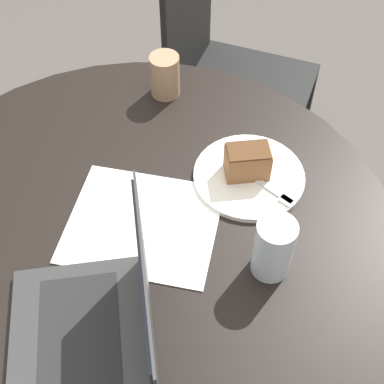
% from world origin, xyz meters
% --- Properties ---
extents(ground_plane, '(12.00, 12.00, 0.00)m').
position_xyz_m(ground_plane, '(0.00, 0.00, 0.00)').
color(ground_plane, '#4C4742').
extents(dining_table, '(1.06, 1.06, 0.77)m').
position_xyz_m(dining_table, '(0.00, 0.00, 0.60)').
color(dining_table, black).
rests_on(dining_table, ground_plane).
extents(chair, '(0.49, 0.49, 0.98)m').
position_xyz_m(chair, '(-0.23, 0.82, 0.50)').
color(chair, black).
rests_on(chair, ground_plane).
extents(paper_document, '(0.35, 0.33, 0.00)m').
position_xyz_m(paper_document, '(0.01, 0.03, 0.78)').
color(paper_document, white).
rests_on(paper_document, dining_table).
extents(plate, '(0.23, 0.23, 0.01)m').
position_xyz_m(plate, '(0.13, 0.24, 0.78)').
color(plate, silver).
rests_on(plate, dining_table).
extents(cake_slice, '(0.10, 0.10, 0.07)m').
position_xyz_m(cake_slice, '(0.12, 0.24, 0.82)').
color(cake_slice, brown).
rests_on(cake_slice, plate).
extents(fork, '(0.17, 0.05, 0.00)m').
position_xyz_m(fork, '(0.18, 0.23, 0.79)').
color(fork, silver).
rests_on(fork, plate).
extents(coffee_glass, '(0.07, 0.07, 0.10)m').
position_xyz_m(coffee_glass, '(-0.16, 0.38, 0.83)').
color(coffee_glass, '#997556').
rests_on(coffee_glass, dining_table).
extents(water_glass, '(0.07, 0.07, 0.13)m').
position_xyz_m(water_glass, '(0.26, 0.07, 0.84)').
color(water_glass, silver).
rests_on(water_glass, dining_table).
extents(laptop, '(0.38, 0.40, 0.26)m').
position_xyz_m(laptop, '(0.09, -0.21, 0.82)').
color(laptop, '#2D2D2D').
rests_on(laptop, dining_table).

